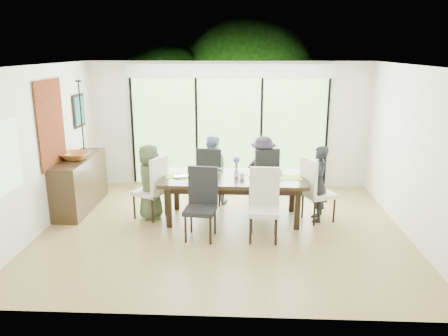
{
  "coord_description": "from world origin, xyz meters",
  "views": [
    {
      "loc": [
        0.33,
        -6.84,
        2.94
      ],
      "look_at": [
        0.0,
        0.25,
        1.0
      ],
      "focal_mm": 35.0,
      "sensor_mm": 36.0,
      "label": 1
    }
  ],
  "objects_px": {
    "bowl": "(75,156)",
    "chair_left_end": "(149,187)",
    "vase": "(236,173)",
    "cup_a": "(195,171)",
    "chair_near_right": "(264,206)",
    "person_far_left": "(211,170)",
    "chair_far_right": "(263,175)",
    "chair_near_left": "(200,205)",
    "person_far_right": "(263,170)",
    "laptop": "(184,177)",
    "cup_c": "(279,173)",
    "person_right_end": "(318,184)",
    "chair_far_left": "(212,174)",
    "person_left_end": "(150,182)",
    "sideboard": "(80,183)",
    "table_top": "(233,178)",
    "cup_b": "(242,176)",
    "chair_right_end": "(319,189)"
  },
  "relations": [
    {
      "from": "chair_near_left",
      "to": "vase",
      "type": "relative_size",
      "value": 9.17
    },
    {
      "from": "chair_near_right",
      "to": "bowl",
      "type": "distance_m",
      "value": 3.65
    },
    {
      "from": "chair_far_right",
      "to": "person_far_right",
      "type": "xyz_separation_m",
      "value": [
        0.0,
        -0.02,
        0.1
      ]
    },
    {
      "from": "bowl",
      "to": "person_far_left",
      "type": "bearing_deg",
      "value": 11.61
    },
    {
      "from": "chair_near_left",
      "to": "chair_far_left",
      "type": "bearing_deg",
      "value": 94.66
    },
    {
      "from": "chair_far_right",
      "to": "vase",
      "type": "xyz_separation_m",
      "value": [
        -0.5,
        -0.8,
        0.27
      ]
    },
    {
      "from": "chair_left_end",
      "to": "chair_far_right",
      "type": "xyz_separation_m",
      "value": [
        2.05,
        0.85,
        0.0
      ]
    },
    {
      "from": "bowl",
      "to": "chair_left_end",
      "type": "bearing_deg",
      "value": -12.88
    },
    {
      "from": "chair_far_left",
      "to": "chair_far_right",
      "type": "distance_m",
      "value": 1.0
    },
    {
      "from": "chair_near_left",
      "to": "person_far_right",
      "type": "bearing_deg",
      "value": 64.63
    },
    {
      "from": "person_far_left",
      "to": "cup_a",
      "type": "bearing_deg",
      "value": 69.54
    },
    {
      "from": "chair_far_right",
      "to": "cup_a",
      "type": "distance_m",
      "value": 1.46
    },
    {
      "from": "table_top",
      "to": "chair_near_left",
      "type": "xyz_separation_m",
      "value": [
        -0.5,
        -0.87,
        -0.18
      ]
    },
    {
      "from": "person_far_right",
      "to": "chair_near_right",
      "type": "bearing_deg",
      "value": 97.15
    },
    {
      "from": "chair_right_end",
      "to": "chair_far_right",
      "type": "relative_size",
      "value": 1.0
    },
    {
      "from": "table_top",
      "to": "cup_a",
      "type": "distance_m",
      "value": 0.72
    },
    {
      "from": "bowl",
      "to": "person_far_right",
      "type": "bearing_deg",
      "value": 8.32
    },
    {
      "from": "cup_c",
      "to": "person_left_end",
      "type": "bearing_deg",
      "value": -177.49
    },
    {
      "from": "person_left_end",
      "to": "cup_b",
      "type": "distance_m",
      "value": 1.64
    },
    {
      "from": "cup_c",
      "to": "person_right_end",
      "type": "bearing_deg",
      "value": -8.37
    },
    {
      "from": "chair_far_left",
      "to": "laptop",
      "type": "height_order",
      "value": "chair_far_left"
    },
    {
      "from": "table_top",
      "to": "vase",
      "type": "distance_m",
      "value": 0.12
    },
    {
      "from": "chair_left_end",
      "to": "person_far_right",
      "type": "xyz_separation_m",
      "value": [
        2.05,
        0.83,
        0.1
      ]
    },
    {
      "from": "chair_left_end",
      "to": "person_far_left",
      "type": "distance_m",
      "value": 1.34
    },
    {
      "from": "laptop",
      "to": "person_right_end",
      "type": "bearing_deg",
      "value": -20.82
    },
    {
      "from": "chair_near_left",
      "to": "person_left_end",
      "type": "bearing_deg",
      "value": 144.73
    },
    {
      "from": "bowl",
      "to": "sideboard",
      "type": "bearing_deg",
      "value": 90.0
    },
    {
      "from": "person_left_end",
      "to": "laptop",
      "type": "distance_m",
      "value": 0.65
    },
    {
      "from": "chair_near_right",
      "to": "person_far_left",
      "type": "xyz_separation_m",
      "value": [
        -0.95,
        1.7,
        0.1
      ]
    },
    {
      "from": "cup_a",
      "to": "sideboard",
      "type": "relative_size",
      "value": 0.07
    },
    {
      "from": "person_right_end",
      "to": "cup_a",
      "type": "distance_m",
      "value": 2.19
    },
    {
      "from": "person_right_end",
      "to": "cup_b",
      "type": "xyz_separation_m",
      "value": [
        -1.33,
        -0.1,
        0.16
      ]
    },
    {
      "from": "chair_near_left",
      "to": "person_far_left",
      "type": "height_order",
      "value": "person_far_left"
    },
    {
      "from": "chair_far_left",
      "to": "chair_left_end",
      "type": "bearing_deg",
      "value": 47.43
    },
    {
      "from": "chair_left_end",
      "to": "chair_near_left",
      "type": "distance_m",
      "value": 1.33
    },
    {
      "from": "vase",
      "to": "cup_a",
      "type": "distance_m",
      "value": 0.76
    },
    {
      "from": "person_right_end",
      "to": "laptop",
      "type": "xyz_separation_m",
      "value": [
        -2.33,
        -0.1,
        0.12
      ]
    },
    {
      "from": "person_right_end",
      "to": "chair_near_right",
      "type": "bearing_deg",
      "value": -48.6
    },
    {
      "from": "person_far_right",
      "to": "laptop",
      "type": "height_order",
      "value": "person_far_right"
    },
    {
      "from": "chair_near_right",
      "to": "person_far_right",
      "type": "height_order",
      "value": "person_far_right"
    },
    {
      "from": "person_far_right",
      "to": "cup_b",
      "type": "xyz_separation_m",
      "value": [
        -0.4,
        -0.93,
        0.16
      ]
    },
    {
      "from": "chair_near_right",
      "to": "vase",
      "type": "relative_size",
      "value": 9.17
    },
    {
      "from": "chair_far_left",
      "to": "sideboard",
      "type": "height_order",
      "value": "chair_far_left"
    },
    {
      "from": "vase",
      "to": "cup_a",
      "type": "height_order",
      "value": "vase"
    },
    {
      "from": "person_far_left",
      "to": "chair_near_left",
      "type": "bearing_deg",
      "value": 88.04
    },
    {
      "from": "chair_far_right",
      "to": "vase",
      "type": "relative_size",
      "value": 9.17
    },
    {
      "from": "chair_left_end",
      "to": "cup_c",
      "type": "bearing_deg",
      "value": 116.65
    },
    {
      "from": "person_left_end",
      "to": "person_right_end",
      "type": "xyz_separation_m",
      "value": [
        2.96,
        0.0,
        0.0
      ]
    },
    {
      "from": "person_far_left",
      "to": "cup_a",
      "type": "height_order",
      "value": "person_far_left"
    },
    {
      "from": "chair_near_left",
      "to": "person_far_right",
      "type": "relative_size",
      "value": 0.85
    }
  ]
}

